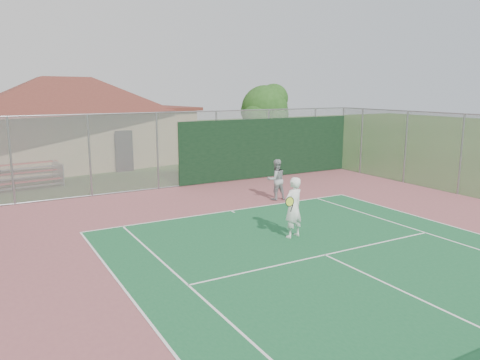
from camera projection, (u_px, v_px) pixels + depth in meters
name	position (u px, v px, depth m)	size (l,w,h in m)	color
back_fence	(219.00, 149.00, 22.68)	(20.08, 0.11, 3.53)	gray
side_fence_right	(406.00, 147.00, 22.67)	(0.08, 9.00, 3.50)	gray
clubhouse	(67.00, 112.00, 28.15)	(15.75, 11.84, 6.20)	tan
bleachers	(27.00, 175.00, 21.89)	(3.05, 1.98, 1.08)	#AC3327
tree	(266.00, 110.00, 29.54)	(3.48, 3.30, 4.86)	#3B2615
player_white_front	(293.00, 208.00, 14.34)	(0.90, 0.64, 1.89)	white
player_grey_back	(276.00, 180.00, 19.28)	(0.89, 0.73, 1.68)	#9B9D9F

